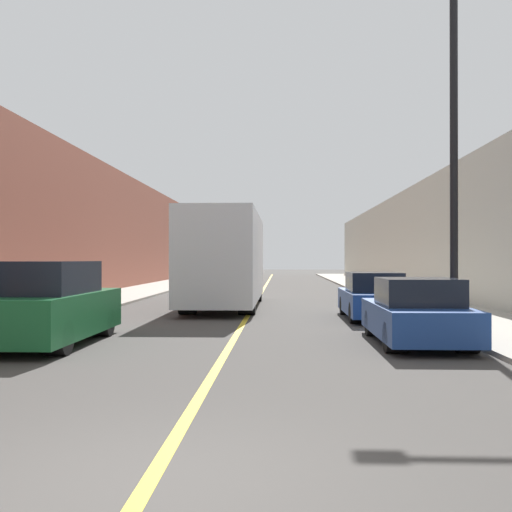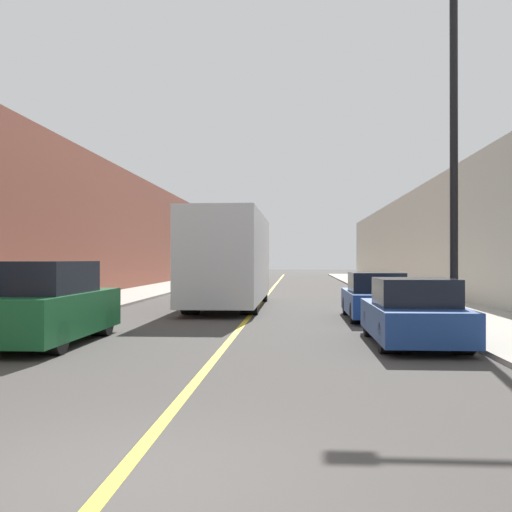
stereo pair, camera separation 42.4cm
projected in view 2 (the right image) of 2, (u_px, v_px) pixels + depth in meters
ground_plane at (110, 486)px, 4.92m from camera, size 200.00×200.00×0.00m
sidewalk_left at (155, 290)px, 35.31m from camera, size 3.36×72.00×0.11m
sidewalk_right at (389, 290)px, 34.38m from camera, size 3.36×72.00×0.11m
building_row_left at (94, 230)px, 35.58m from camera, size 4.00×72.00×7.14m
building_row_right at (455, 239)px, 34.14m from camera, size 4.00×72.00×6.04m
road_center_line at (270, 291)px, 34.85m from camera, size 0.16×72.00×0.01m
bus at (230, 258)px, 23.26m from camera, size 2.56×10.07×3.58m
parked_suv_left at (46, 306)px, 13.08m from camera, size 1.91×4.67×1.82m
car_right_near at (413, 315)px, 13.01m from camera, size 1.82×4.23×1.45m
car_right_mid at (375, 298)px, 18.46m from camera, size 1.75×4.36×1.46m
street_lamp_right at (446, 134)px, 15.03m from camera, size 2.62×0.24×8.72m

